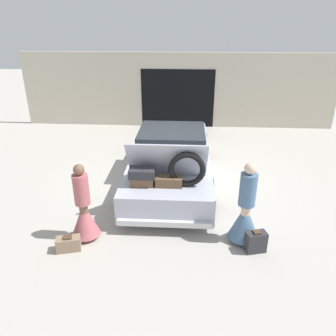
{
  "coord_description": "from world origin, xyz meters",
  "views": [
    {
      "loc": [
        0.4,
        -7.91,
        3.92
      ],
      "look_at": [
        0.0,
        -1.4,
        0.93
      ],
      "focal_mm": 35.0,
      "sensor_mm": 36.0,
      "label": 1
    }
  ],
  "objects_px": {
    "person_right": "(245,214)",
    "suitcase_beside_right_person": "(256,242)",
    "person_left": "(84,212)",
    "suitcase_beside_left_person": "(69,244)",
    "car": "(171,158)"
  },
  "relations": [
    {
      "from": "car",
      "to": "person_left",
      "type": "height_order",
      "value": "car"
    },
    {
      "from": "person_left",
      "to": "suitcase_beside_left_person",
      "type": "height_order",
      "value": "person_left"
    },
    {
      "from": "person_left",
      "to": "suitcase_beside_left_person",
      "type": "xyz_separation_m",
      "value": [
        -0.21,
        -0.42,
        -0.42
      ]
    },
    {
      "from": "car",
      "to": "suitcase_beside_right_person",
      "type": "relative_size",
      "value": 12.02
    },
    {
      "from": "person_left",
      "to": "suitcase_beside_right_person",
      "type": "distance_m",
      "value": 3.25
    },
    {
      "from": "person_left",
      "to": "person_right",
      "type": "height_order",
      "value": "person_right"
    },
    {
      "from": "suitcase_beside_left_person",
      "to": "person_right",
      "type": "bearing_deg",
      "value": 8.68
    },
    {
      "from": "person_left",
      "to": "suitcase_beside_right_person",
      "type": "relative_size",
      "value": 3.61
    },
    {
      "from": "person_right",
      "to": "suitcase_beside_right_person",
      "type": "bearing_deg",
      "value": -161.76
    },
    {
      "from": "person_right",
      "to": "car",
      "type": "bearing_deg",
      "value": 18.57
    },
    {
      "from": "suitcase_beside_left_person",
      "to": "suitcase_beside_right_person",
      "type": "distance_m",
      "value": 3.44
    },
    {
      "from": "person_left",
      "to": "suitcase_beside_right_person",
      "type": "xyz_separation_m",
      "value": [
        3.22,
        -0.23,
        -0.35
      ]
    },
    {
      "from": "car",
      "to": "person_right",
      "type": "height_order",
      "value": "car"
    },
    {
      "from": "car",
      "to": "suitcase_beside_left_person",
      "type": "relative_size",
      "value": 10.83
    },
    {
      "from": "car",
      "to": "suitcase_beside_left_person",
      "type": "xyz_separation_m",
      "value": [
        -1.73,
        -3.13,
        -0.44
      ]
    }
  ]
}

